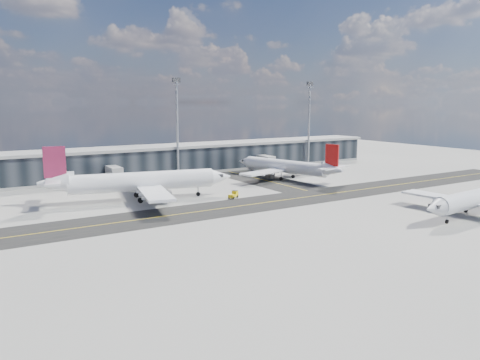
{
  "coord_description": "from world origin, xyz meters",
  "views": [
    {
      "loc": [
        -56.78,
        -78.9,
        21.84
      ],
      "look_at": [
        -3.55,
        7.22,
        5.0
      ],
      "focal_mm": 35.0,
      "sensor_mm": 36.0,
      "label": 1
    }
  ],
  "objects_px": {
    "airliner_af": "(140,182)",
    "airliner_near": "(479,198)",
    "airliner_redtail": "(286,167)",
    "service_van": "(259,169)",
    "baggage_tug": "(234,194)"
  },
  "relations": [
    {
      "from": "airliner_af",
      "to": "airliner_near",
      "type": "distance_m",
      "value": 70.76
    },
    {
      "from": "airliner_redtail",
      "to": "airliner_near",
      "type": "distance_m",
      "value": 54.94
    },
    {
      "from": "airliner_redtail",
      "to": "service_van",
      "type": "relative_size",
      "value": 6.05
    },
    {
      "from": "airliner_near",
      "to": "service_van",
      "type": "bearing_deg",
      "value": -1.71
    },
    {
      "from": "baggage_tug",
      "to": "service_van",
      "type": "xyz_separation_m",
      "value": [
        28.75,
        32.06,
        0.02
      ]
    },
    {
      "from": "airliner_redtail",
      "to": "baggage_tug",
      "type": "xyz_separation_m",
      "value": [
        -26.73,
        -15.19,
        -2.8
      ]
    },
    {
      "from": "baggage_tug",
      "to": "service_van",
      "type": "bearing_deg",
      "value": 110.37
    },
    {
      "from": "airliner_af",
      "to": "airliner_redtail",
      "type": "bearing_deg",
      "value": 109.09
    },
    {
      "from": "baggage_tug",
      "to": "airliner_af",
      "type": "bearing_deg",
      "value": -143.41
    },
    {
      "from": "airliner_near",
      "to": "baggage_tug",
      "type": "distance_m",
      "value": 50.99
    },
    {
      "from": "airliner_af",
      "to": "airliner_redtail",
      "type": "distance_m",
      "value": 46.3
    },
    {
      "from": "baggage_tug",
      "to": "service_van",
      "type": "relative_size",
      "value": 0.48
    },
    {
      "from": "airliner_near",
      "to": "service_van",
      "type": "relative_size",
      "value": 5.84
    },
    {
      "from": "airliner_af",
      "to": "service_van",
      "type": "relative_size",
      "value": 7.06
    },
    {
      "from": "airliner_redtail",
      "to": "baggage_tug",
      "type": "distance_m",
      "value": 30.87
    }
  ]
}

